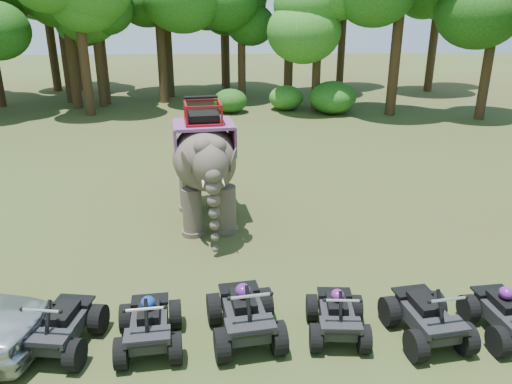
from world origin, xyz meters
TOP-DOWN VIEW (x-y plane):
  - ground at (0.00, 0.00)m, footprint 110.00×110.00m
  - elephant at (-1.41, 3.77)m, footprint 2.57×4.69m
  - atv_0 at (-3.93, -2.21)m, footprint 1.48×1.87m
  - atv_1 at (-2.23, -2.23)m, footprint 1.42×1.82m
  - atv_2 at (-0.36, -2.03)m, footprint 1.64×2.06m
  - atv_3 at (1.50, -2.03)m, footprint 1.27×1.67m
  - atv_4 at (3.27, -2.22)m, footprint 1.54×1.94m
  - atv_5 at (4.93, -2.18)m, footprint 1.40×1.80m
  - tree_0 at (0.00, 23.57)m, footprint 5.21×5.21m
  - tree_1 at (4.45, 20.06)m, footprint 5.03×5.03m
  - tree_2 at (8.74, 18.66)m, footprint 6.98×6.98m
  - tree_3 at (13.51, 17.25)m, footprint 5.77×5.77m
  - tree_24 at (-9.08, 19.30)m, footprint 5.99×5.99m
  - tree_25 at (-5.19, 23.05)m, footprint 6.58×6.58m
  - tree_26 at (-1.11, 28.28)m, footprint 5.67×5.67m
  - tree_27 at (-11.91, 28.14)m, footprint 5.92×5.92m
  - tree_29 at (-11.42, 23.46)m, footprint 6.85×6.85m
  - tree_31 at (7.74, 28.88)m, footprint 6.17×6.17m
  - tree_32 at (-8.91, 21.82)m, footprint 4.99×4.99m
  - tree_33 at (-13.84, 28.08)m, footprint 7.23×7.23m
  - tree_34 at (-8.91, 22.72)m, footprint 5.70×5.70m
  - tree_35 at (3.18, 24.03)m, footprint 7.08×7.08m
  - tree_36 at (-10.44, 21.42)m, footprint 6.67×6.67m
  - tree_37 at (13.99, 26.70)m, footprint 6.88×6.88m
  - tree_38 at (-5.07, 25.42)m, footprint 7.54×7.54m
  - tree_39 at (-1.24, 29.40)m, footprint 5.63×5.63m

SIDE VIEW (x-z plane):
  - ground at x=0.00m, z-range 0.00..0.00m
  - atv_3 at x=1.50m, z-range 0.00..1.18m
  - atv_5 at x=4.93m, z-range 0.00..1.25m
  - atv_1 at x=-2.23m, z-range 0.00..1.26m
  - atv_0 at x=-3.93m, z-range 0.00..1.27m
  - atv_4 at x=3.27m, z-range 0.00..1.30m
  - atv_2 at x=-0.36m, z-range 0.00..1.38m
  - elephant at x=-1.41m, z-range 0.00..3.74m
  - tree_32 at x=-8.91m, z-range 0.00..7.13m
  - tree_1 at x=4.45m, z-range 0.00..7.18m
  - tree_0 at x=0.00m, z-range 0.00..7.44m
  - tree_39 at x=-1.24m, z-range 0.00..8.04m
  - tree_26 at x=-1.11m, z-range 0.00..8.10m
  - tree_34 at x=-8.91m, z-range 0.00..8.14m
  - tree_3 at x=13.51m, z-range 0.00..8.24m
  - tree_27 at x=-11.91m, z-range 0.00..8.46m
  - tree_24 at x=-9.08m, z-range 0.00..8.56m
  - tree_31 at x=7.74m, z-range 0.00..8.81m
  - tree_25 at x=-5.19m, z-range 0.00..9.40m
  - tree_36 at x=-10.44m, z-range 0.00..9.53m
  - tree_29 at x=-11.42m, z-range 0.00..9.79m
  - tree_37 at x=13.99m, z-range 0.00..9.83m
  - tree_2 at x=8.74m, z-range 0.00..9.97m
  - tree_35 at x=3.18m, z-range 0.00..10.11m
  - tree_33 at x=-13.84m, z-range 0.00..10.33m
  - tree_38 at x=-5.07m, z-range 0.00..10.76m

